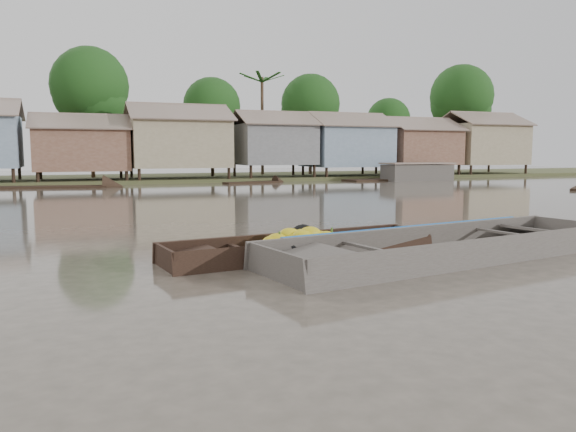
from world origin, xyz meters
name	(u,v)px	position (x,y,z in m)	size (l,w,h in m)	color
ground	(329,259)	(0.00, 0.00, 0.00)	(120.00, 120.00, 0.00)	#4B4439
riverbank	(179,138)	(3.03, 31.86, 3.07)	(120.00, 12.47, 10.22)	#384723
banana_boat	(299,248)	(-0.45, 0.48, 0.16)	(5.79, 2.04, 0.79)	black
viewer_boat	(449,254)	(2.26, -0.69, 0.07)	(8.20, 3.36, 0.64)	#46403B
distant_boats	(354,179)	(13.40, 24.23, 0.23)	(44.45, 15.85, 1.38)	black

